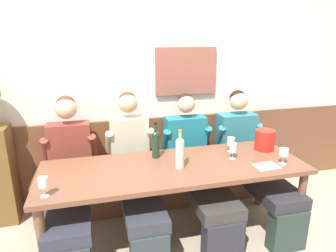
{
  "coord_description": "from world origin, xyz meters",
  "views": [
    {
      "loc": [
        -0.65,
        -2.14,
        1.82
      ],
      "look_at": [
        0.02,
        0.45,
        1.01
      ],
      "focal_mm": 31.79,
      "sensor_mm": 36.0,
      "label": 1
    }
  ],
  "objects_px": {
    "ice_bucket": "(265,140)",
    "wine_glass_left_end": "(233,148)",
    "person_center_right_seat": "(196,164)",
    "dining_table": "(175,174)",
    "wine_bottle_green_tall": "(156,143)",
    "wall_bench": "(158,178)",
    "wine_glass_mid_left": "(43,183)",
    "wine_bottle_amber_mid": "(180,152)",
    "person_center_left_seat": "(135,167)",
    "person_left_seat": "(250,156)",
    "wine_glass_center_front": "(284,153)",
    "wine_glass_mid_right": "(231,142)",
    "person_right_seat": "(69,175)"
  },
  "relations": [
    {
      "from": "person_center_left_seat",
      "to": "person_center_right_seat",
      "type": "bearing_deg",
      "value": -1.67
    },
    {
      "from": "wine_glass_left_end",
      "to": "person_left_seat",
      "type": "bearing_deg",
      "value": 39.78
    },
    {
      "from": "person_right_seat",
      "to": "wine_glass_mid_right",
      "type": "relative_size",
      "value": 8.94
    },
    {
      "from": "person_left_seat",
      "to": "wine_bottle_amber_mid",
      "type": "bearing_deg",
      "value": -157.29
    },
    {
      "from": "wall_bench",
      "to": "wine_glass_mid_left",
      "type": "relative_size",
      "value": 17.69
    },
    {
      "from": "wall_bench",
      "to": "wine_glass_center_front",
      "type": "xyz_separation_m",
      "value": [
        0.93,
        -0.88,
        0.56
      ]
    },
    {
      "from": "person_right_seat",
      "to": "person_center_right_seat",
      "type": "bearing_deg",
      "value": -0.73
    },
    {
      "from": "person_center_right_seat",
      "to": "person_left_seat",
      "type": "height_order",
      "value": "person_left_seat"
    },
    {
      "from": "wall_bench",
      "to": "ice_bucket",
      "type": "relative_size",
      "value": 13.1
    },
    {
      "from": "wall_bench",
      "to": "wine_glass_left_end",
      "type": "bearing_deg",
      "value": -49.97
    },
    {
      "from": "wine_glass_mid_left",
      "to": "wine_glass_mid_right",
      "type": "xyz_separation_m",
      "value": [
        1.64,
        0.45,
        -0.01
      ]
    },
    {
      "from": "dining_table",
      "to": "person_left_seat",
      "type": "bearing_deg",
      "value": 18.89
    },
    {
      "from": "person_center_left_seat",
      "to": "wine_bottle_amber_mid",
      "type": "relative_size",
      "value": 3.77
    },
    {
      "from": "person_right_seat",
      "to": "wine_bottle_green_tall",
      "type": "relative_size",
      "value": 3.71
    },
    {
      "from": "person_center_left_seat",
      "to": "dining_table",
      "type": "bearing_deg",
      "value": -44.82
    },
    {
      "from": "wine_glass_left_end",
      "to": "person_right_seat",
      "type": "bearing_deg",
      "value": 168.61
    },
    {
      "from": "dining_table",
      "to": "ice_bucket",
      "type": "xyz_separation_m",
      "value": [
        0.96,
        0.15,
        0.18
      ]
    },
    {
      "from": "ice_bucket",
      "to": "wine_glass_left_end",
      "type": "distance_m",
      "value": 0.43
    },
    {
      "from": "dining_table",
      "to": "wine_glass_mid_right",
      "type": "distance_m",
      "value": 0.67
    },
    {
      "from": "person_left_seat",
      "to": "wine_bottle_amber_mid",
      "type": "distance_m",
      "value": 1.01
    },
    {
      "from": "wine_bottle_green_tall",
      "to": "wine_glass_center_front",
      "type": "relative_size",
      "value": 2.34
    },
    {
      "from": "wine_bottle_green_tall",
      "to": "wine_glass_mid_right",
      "type": "distance_m",
      "value": 0.74
    },
    {
      "from": "person_center_right_seat",
      "to": "wine_glass_left_end",
      "type": "xyz_separation_m",
      "value": [
        0.25,
        -0.28,
        0.26
      ]
    },
    {
      "from": "ice_bucket",
      "to": "wine_glass_left_end",
      "type": "xyz_separation_m",
      "value": [
        -0.41,
        -0.14,
        0.01
      ]
    },
    {
      "from": "person_right_seat",
      "to": "dining_table",
      "type": "bearing_deg",
      "value": -18.68
    },
    {
      "from": "wine_glass_left_end",
      "to": "dining_table",
      "type": "bearing_deg",
      "value": -178.76
    },
    {
      "from": "ice_bucket",
      "to": "wine_bottle_green_tall",
      "type": "distance_m",
      "value": 1.09
    },
    {
      "from": "person_center_right_seat",
      "to": "wine_bottle_green_tall",
      "type": "height_order",
      "value": "person_center_right_seat"
    },
    {
      "from": "wall_bench",
      "to": "wine_bottle_amber_mid",
      "type": "relative_size",
      "value": 7.63
    },
    {
      "from": "ice_bucket",
      "to": "wine_bottle_amber_mid",
      "type": "height_order",
      "value": "wine_bottle_amber_mid"
    },
    {
      "from": "person_center_right_seat",
      "to": "ice_bucket",
      "type": "distance_m",
      "value": 0.72
    },
    {
      "from": "person_left_seat",
      "to": "wine_glass_mid_left",
      "type": "xyz_separation_m",
      "value": [
        -1.95,
        -0.59,
        0.24
      ]
    },
    {
      "from": "wine_bottle_green_tall",
      "to": "wine_glass_center_front",
      "type": "distance_m",
      "value": 1.13
    },
    {
      "from": "wine_bottle_amber_mid",
      "to": "wine_glass_mid_right",
      "type": "distance_m",
      "value": 0.64
    },
    {
      "from": "wall_bench",
      "to": "wine_bottle_green_tall",
      "type": "relative_size",
      "value": 7.58
    },
    {
      "from": "dining_table",
      "to": "person_center_left_seat",
      "type": "relative_size",
      "value": 1.79
    },
    {
      "from": "wine_bottle_green_tall",
      "to": "wine_glass_center_front",
      "type": "height_order",
      "value": "wine_bottle_green_tall"
    },
    {
      "from": "person_center_left_seat",
      "to": "person_left_seat",
      "type": "height_order",
      "value": "person_center_left_seat"
    },
    {
      "from": "dining_table",
      "to": "wine_bottle_green_tall",
      "type": "relative_size",
      "value": 6.7
    },
    {
      "from": "wine_glass_mid_right",
      "to": "wall_bench",
      "type": "bearing_deg",
      "value": 141.44
    },
    {
      "from": "dining_table",
      "to": "wine_bottle_amber_mid",
      "type": "distance_m",
      "value": 0.23
    },
    {
      "from": "wine_glass_mid_left",
      "to": "wine_glass_center_front",
      "type": "height_order",
      "value": "same"
    },
    {
      "from": "wall_bench",
      "to": "person_center_left_seat",
      "type": "bearing_deg",
      "value": -130.48
    },
    {
      "from": "ice_bucket",
      "to": "wine_bottle_green_tall",
      "type": "height_order",
      "value": "wine_bottle_green_tall"
    },
    {
      "from": "person_center_left_seat",
      "to": "ice_bucket",
      "type": "relative_size",
      "value": 6.47
    },
    {
      "from": "person_center_left_seat",
      "to": "wine_bottle_green_tall",
      "type": "distance_m",
      "value": 0.34
    },
    {
      "from": "dining_table",
      "to": "person_center_right_seat",
      "type": "relative_size",
      "value": 1.85
    },
    {
      "from": "wall_bench",
      "to": "person_left_seat",
      "type": "relative_size",
      "value": 2.09
    },
    {
      "from": "wine_glass_left_end",
      "to": "wine_glass_mid_right",
      "type": "relative_size",
      "value": 1.06
    },
    {
      "from": "wall_bench",
      "to": "person_center_right_seat",
      "type": "xyz_separation_m",
      "value": [
        0.31,
        -0.38,
        0.31
      ]
    }
  ]
}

